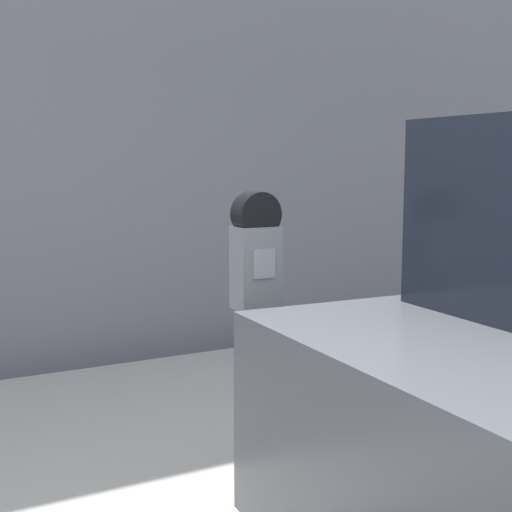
{
  "coord_description": "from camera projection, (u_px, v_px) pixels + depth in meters",
  "views": [
    {
      "loc": [
        -1.89,
        -1.68,
        1.7
      ],
      "look_at": [
        -0.39,
        1.1,
        1.27
      ],
      "focal_mm": 50.0,
      "sensor_mm": 36.0,
      "label": 1
    }
  ],
  "objects": [
    {
      "name": "sidewalk",
      "position": [
        228.0,
        422.0,
        4.49
      ],
      "size": [
        24.0,
        2.8,
        0.12
      ],
      "color": "#BCB7AD",
      "rests_on": "ground_plane"
    },
    {
      "name": "parking_meter",
      "position": [
        256.0,
        295.0,
        3.21
      ],
      "size": [
        0.2,
        0.15,
        1.44
      ],
      "color": "slate",
      "rests_on": "sidewalk"
    },
    {
      "name": "building_facade",
      "position": [
        126.0,
        33.0,
        5.75
      ],
      "size": [
        24.0,
        0.3,
        5.44
      ],
      "color": "gray",
      "rests_on": "ground_plane"
    }
  ]
}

